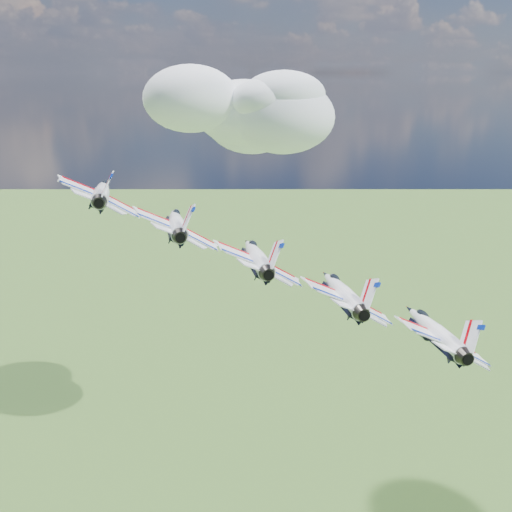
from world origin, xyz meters
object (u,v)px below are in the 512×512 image
object	(u,v)px
jet_1	(176,223)
jet_4	(434,330)
jet_0	(102,192)
jet_3	(342,292)
jet_2	(256,256)

from	to	relation	value
jet_1	jet_4	size ratio (longest dim) A/B	1.00
jet_0	jet_1	world-z (taller)	jet_0
jet_1	jet_3	distance (m)	23.24
jet_0	jet_3	bearing A→B (deg)	-31.21
jet_2	jet_4	bearing A→B (deg)	-31.21
jet_1	jet_4	bearing A→B (deg)	-31.21
jet_4	jet_3	bearing A→B (deg)	148.79
jet_3	jet_4	world-z (taller)	jet_3
jet_2	jet_4	distance (m)	23.24
jet_0	jet_1	distance (m)	11.62
jet_3	jet_0	bearing A→B (deg)	148.79
jet_2	jet_4	size ratio (longest dim) A/B	1.00
jet_0	jet_4	xyz separation A→B (m)	(33.94, -28.75, -13.49)
jet_0	jet_2	xyz separation A→B (m)	(16.97, -14.37, -6.74)
jet_2	jet_1	bearing A→B (deg)	148.79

